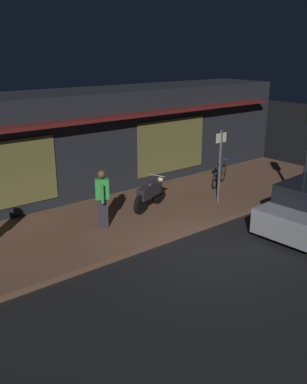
# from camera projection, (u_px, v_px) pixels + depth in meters

# --- Properties ---
(ground_plane) EXTENTS (60.00, 60.00, 0.00)m
(ground_plane) POSITION_uv_depth(u_px,v_px,m) (204.00, 252.00, 10.82)
(ground_plane) COLOR black
(sidewalk_slab) EXTENTS (18.00, 4.00, 0.15)m
(sidewalk_slab) POSITION_uv_depth(u_px,v_px,m) (135.00, 216.00, 13.01)
(sidewalk_slab) COLOR brown
(sidewalk_slab) RESTS_ON ground_plane
(storefront_building) EXTENTS (18.00, 3.30, 3.60)m
(storefront_building) POSITION_uv_depth(u_px,v_px,m) (78.00, 143.00, 14.96)
(storefront_building) COLOR black
(storefront_building) RESTS_ON ground_plane
(motorcycle) EXTENTS (1.63, 0.81, 0.97)m
(motorcycle) POSITION_uv_depth(u_px,v_px,m) (150.00, 193.00, 13.28)
(motorcycle) COLOR black
(motorcycle) RESTS_ON sidewalk_slab
(bicycle_parked) EXTENTS (1.51, 0.77, 0.91)m
(bicycle_parked) POSITION_uv_depth(u_px,v_px,m) (219.00, 175.00, 15.63)
(bicycle_parked) COLOR black
(bicycle_parked) RESTS_ON sidewalk_slab
(person_bystander) EXTENTS (0.44, 0.57, 1.67)m
(person_bystander) POSITION_uv_depth(u_px,v_px,m) (102.00, 198.00, 11.72)
(person_bystander) COLOR #28232D
(person_bystander) RESTS_ON sidewalk_slab
(sign_post) EXTENTS (0.44, 0.09, 2.40)m
(sign_post) POSITION_uv_depth(u_px,v_px,m) (220.00, 162.00, 13.57)
(sign_post) COLOR #47474C
(sign_post) RESTS_ON sidewalk_slab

